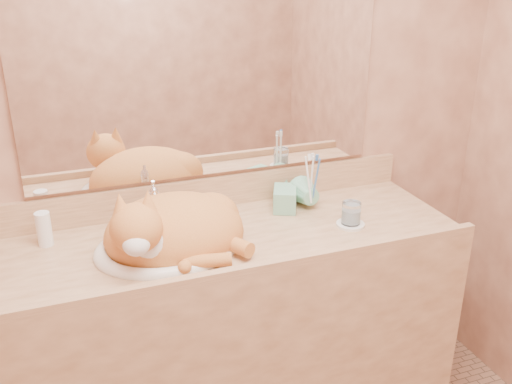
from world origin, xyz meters
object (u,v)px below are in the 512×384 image
object	(u,v)px
soap_dispenser	(285,193)
toothbrush_cup	(312,199)
sink_basin	(166,230)
vanity_counter	(233,337)
cat	(171,228)
water_glass	(351,213)

from	to	relation	value
soap_dispenser	toothbrush_cup	world-z (taller)	soap_dispenser
sink_basin	vanity_counter	bearing A→B (deg)	-0.17
cat	soap_dispenser	bearing A→B (deg)	17.59
sink_basin	water_glass	xyz separation A→B (m)	(0.65, -0.05, -0.02)
sink_basin	cat	distance (m)	0.02
cat	toothbrush_cup	size ratio (longest dim) A/B	4.26
cat	water_glass	xyz separation A→B (m)	(0.64, -0.04, -0.03)
sink_basin	soap_dispenser	bearing A→B (deg)	7.82
soap_dispenser	toothbrush_cup	size ratio (longest dim) A/B	1.72
toothbrush_cup	soap_dispenser	bearing A→B (deg)	-178.42
vanity_counter	soap_dispenser	xyz separation A→B (m)	(0.23, 0.09, 0.52)
sink_basin	water_glass	distance (m)	0.66
toothbrush_cup	vanity_counter	bearing A→B (deg)	-165.44
soap_dispenser	toothbrush_cup	xyz separation A→B (m)	(0.11, 0.00, -0.04)
cat	soap_dispenser	size ratio (longest dim) A/B	2.47
water_glass	sink_basin	bearing A→B (deg)	175.54
water_glass	toothbrush_cup	bearing A→B (deg)	115.85
sink_basin	water_glass	world-z (taller)	sink_basin
soap_dispenser	toothbrush_cup	bearing A→B (deg)	25.74
cat	soap_dispenser	world-z (taller)	cat
vanity_counter	toothbrush_cup	bearing A→B (deg)	14.56
vanity_counter	sink_basin	world-z (taller)	sink_basin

